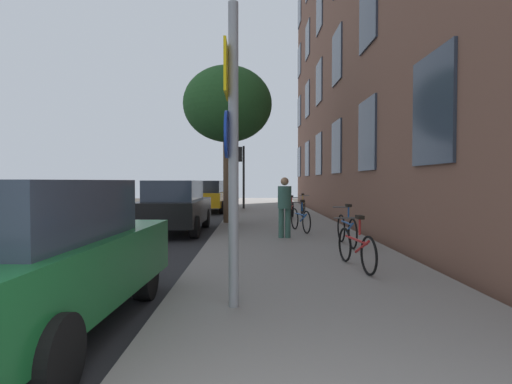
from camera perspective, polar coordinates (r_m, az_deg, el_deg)
The scene contains 17 objects.
ground_plane at distance 16.42m, azimuth -9.40°, elevation -4.08°, with size 41.80×41.80×0.00m, color #332D28.
road_asphalt at distance 16.87m, azimuth -16.48°, elevation -3.96°, with size 7.00×38.00×0.01m, color #232326.
sidewalk at distance 16.25m, azimuth 2.92°, elevation -3.91°, with size 4.20×38.00×0.12m, color gray.
building_facade at distance 17.11m, azimuth 12.44°, elevation 21.90°, with size 0.56×27.00×15.10m.
sign_post at distance 4.77m, azimuth -3.51°, elevation 7.36°, with size 0.15×0.60×3.59m.
traffic_light at distance 21.74m, azimuth -2.05°, elevation 3.79°, with size 0.43×0.24×3.39m.
tree_near at distance 14.66m, azimuth -4.06°, elevation 12.22°, with size 3.17×3.17×5.58m.
bicycle_0 at distance 7.13m, azimuth 14.08°, elevation -7.65°, with size 0.42×1.72×0.92m.
bicycle_1 at distance 9.54m, azimuth 12.81°, elevation -5.19°, with size 0.42×1.70×0.97m.
bicycle_2 at distance 11.92m, azimuth 6.35°, elevation -3.85°, with size 0.53×1.67×0.95m.
bicycle_3 at distance 15.98m, azimuth 5.16°, elevation -2.49°, with size 0.45×1.66×0.93m.
bicycle_4 at distance 17.55m, azimuth 6.72°, elevation -2.09°, with size 0.52×1.60×0.96m.
pedestrian_0 at distance 10.54m, azimuth 4.10°, elevation -1.62°, with size 0.49×0.49×1.59m.
car_0 at distance 4.75m, azimuth -29.63°, elevation -8.05°, with size 2.01×3.99×1.62m.
car_1 at distance 12.68m, azimuth -11.41°, elevation -1.96°, with size 1.78×4.16×1.62m.
car_2 at distance 20.90m, azimuth -6.95°, elevation -0.54°, with size 2.07×4.40×1.62m.
car_3 at distance 29.23m, azimuth -6.02°, elevation 0.07°, with size 1.90×4.50×1.62m.
Camera 1 is at (0.13, -1.15, 1.62)m, focal length 28.07 mm.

